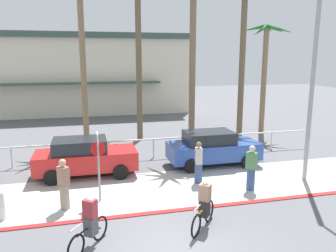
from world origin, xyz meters
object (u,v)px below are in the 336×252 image
Objects in this scene: palm_tree_3 at (245,29)px; pedestrian_1 at (199,164)px; cyclist_black_1 at (90,224)px; stop_sign_bike_lane at (98,157)px; bollard_0 at (2,205)px; pedestrian_0 at (64,186)px; palm_tree_1 at (138,19)px; palm_tree_2 at (193,13)px; car_blue_2 at (212,148)px; car_red_1 at (85,157)px; palm_tree_0 at (82,24)px; palm_tree_4 at (265,51)px; pedestrian_2 at (251,169)px; streetlight_curb at (316,81)px; cyclist_yellow_0 at (204,206)px.

palm_tree_3 reaches higher than pedestrian_1.
stop_sign_bike_lane is at bearing 82.53° from cyclist_black_1.
bollard_0 is (-3.13, -0.76, -1.16)m from stop_sign_bike_lane.
palm_tree_1 is at bearing 66.21° from pedestrian_0.
bollard_0 is at bearing -139.98° from palm_tree_2.
pedestrian_0 is at bearing -153.41° from car_blue_2.
bollard_0 is 0.23× the size of car_red_1.
stop_sign_bike_lane is at bearing -108.08° from palm_tree_1.
palm_tree_0 is 0.94× the size of palm_tree_1.
palm_tree_1 is (3.28, -0.66, 0.29)m from palm_tree_0.
palm_tree_0 is at bearing 85.10° from pedestrian_0.
stop_sign_bike_lane is 1.41× the size of pedestrian_0.
pedestrian_2 is at bearing -121.21° from palm_tree_4.
stop_sign_bike_lane reaches higher than pedestrian_2.
palm_tree_4 is (11.54, 9.00, 3.90)m from stop_sign_bike_lane.
car_blue_2 is (8.67, 3.73, 0.35)m from bollard_0.
streetlight_curb is 5.00× the size of cyclist_black_1.
cyclist_black_1 is 6.81m from pedestrian_2.
stop_sign_bike_lane is at bearing -130.44° from palm_tree_2.
car_red_1 is (-12.04, -6.09, -4.71)m from palm_tree_4.
car_red_1 is 6.67m from cyclist_yellow_0.
palm_tree_0 is at bearing 152.65° from palm_tree_2.
streetlight_curb is at bearing -65.86° from palm_tree_2.
stop_sign_bike_lane is 3.05m from car_red_1.
streetlight_curb reaches higher than car_blue_2.
bollard_0 is 6.48m from cyclist_yellow_0.
streetlight_curb is (8.63, -0.18, 2.60)m from stop_sign_bike_lane.
stop_sign_bike_lane reaches higher than cyclist_black_1.
pedestrian_1 is at bearing 167.36° from streetlight_curb.
pedestrian_1 is at bearing 11.52° from stop_sign_bike_lane.
palm_tree_1 reaches higher than streetlight_curb.
bollard_0 is 13.40m from palm_tree_1.
palm_tree_2 is 8.96m from pedestrian_1.
streetlight_curb is at bearing -58.16° from palm_tree_1.
pedestrian_1 is at bearing 73.61° from cyclist_yellow_0.
palm_tree_2 is 3.69m from palm_tree_3.
cyclist_yellow_0 is at bearing 5.08° from cyclist_black_1.
palm_tree_1 is 8.80m from palm_tree_4.
palm_tree_2 is at bearing 74.62° from cyclist_yellow_0.
car_red_1 is 2.41× the size of pedestrian_2.
streetlight_curb is 10.42m from pedestrian_0.
bollard_0 is at bearing -146.53° from palm_tree_3.
stop_sign_bike_lane is 1.40× the size of pedestrian_2.
pedestrian_2 is (8.99, 0.38, 0.34)m from bollard_0.
palm_tree_1 is 10.54m from pedestrian_1.
palm_tree_0 is 9.20m from car_red_1.
palm_tree_1 reaches higher than cyclist_yellow_0.
palm_tree_3 is at bearing -145.52° from palm_tree_4.
palm_tree_2 reaches higher than palm_tree_0.
pedestrian_2 is (6.35, -3.29, -0.02)m from car_red_1.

